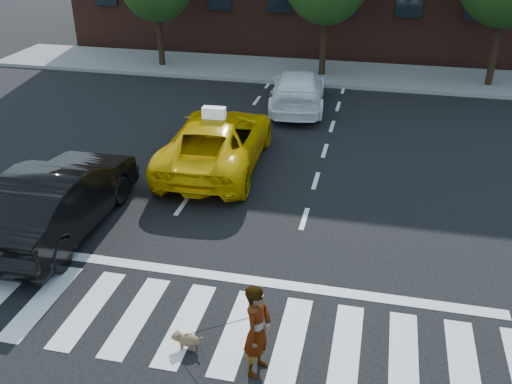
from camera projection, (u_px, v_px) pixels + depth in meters
ground at (186, 324)px, 10.72m from camera, size 120.00×120.00×0.00m
crosswalk at (186, 324)px, 10.72m from camera, size 13.00×2.40×0.01m
stop_line at (210, 275)px, 12.10m from camera, size 12.00×0.30×0.01m
sidewalk_far at (312, 72)px, 25.83m from camera, size 30.00×4.00×0.15m
taxi at (217, 141)px, 16.69m from camera, size 2.83×5.74×1.57m
black_sedan at (59, 198)px, 13.36m from camera, size 1.92×5.23×1.71m
white_suv at (298, 90)px, 21.40m from camera, size 2.48×5.02×1.40m
woman at (257, 331)px, 9.29m from camera, size 0.54×0.70×1.72m
dog at (186, 339)px, 10.07m from camera, size 0.58×0.24×0.33m
taxi_sign at (214, 113)px, 16.08m from camera, size 0.66×0.31×0.32m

